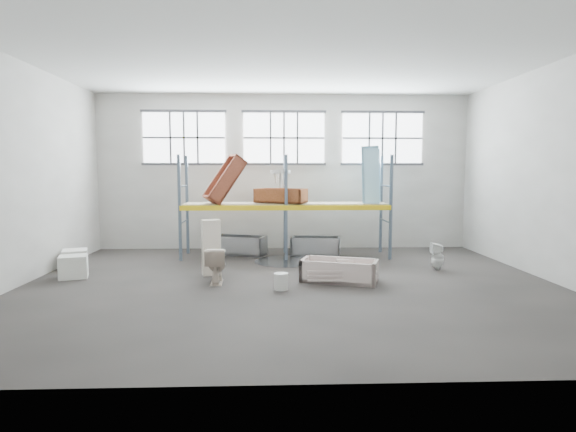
{
  "coord_description": "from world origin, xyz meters",
  "views": [
    {
      "loc": [
        -0.45,
        -10.38,
        2.54
      ],
      "look_at": [
        0.0,
        1.5,
        1.4
      ],
      "focal_mm": 29.32,
      "sensor_mm": 36.0,
      "label": 1
    }
  ],
  "objects_px": {
    "bathtub_beige": "(339,270)",
    "steel_tub_right": "(316,246)",
    "cistern_tall": "(211,247)",
    "rust_tub_flat": "(281,196)",
    "toilet_beige": "(216,265)",
    "toilet_white": "(437,256)",
    "carton_near": "(73,267)",
    "bucket": "(281,281)",
    "steel_tub_left": "(240,245)",
    "blue_tub_upright": "(371,176)"
  },
  "relations": [
    {
      "from": "bathtub_beige",
      "to": "steel_tub_right",
      "type": "bearing_deg",
      "value": 112.03
    },
    {
      "from": "cistern_tall",
      "to": "rust_tub_flat",
      "type": "relative_size",
      "value": 0.93
    },
    {
      "from": "toilet_beige",
      "to": "toilet_white",
      "type": "distance_m",
      "value": 5.66
    },
    {
      "from": "bathtub_beige",
      "to": "rust_tub_flat",
      "type": "xyz_separation_m",
      "value": [
        -1.28,
        3.18,
        1.57
      ]
    },
    {
      "from": "toilet_white",
      "to": "carton_near",
      "type": "height_order",
      "value": "toilet_white"
    },
    {
      "from": "bathtub_beige",
      "to": "rust_tub_flat",
      "type": "height_order",
      "value": "rust_tub_flat"
    },
    {
      "from": "bucket",
      "to": "steel_tub_right",
      "type": "bearing_deg",
      "value": 74.75
    },
    {
      "from": "toilet_beige",
      "to": "toilet_white",
      "type": "height_order",
      "value": "toilet_beige"
    },
    {
      "from": "cistern_tall",
      "to": "steel_tub_right",
      "type": "distance_m",
      "value": 3.92
    },
    {
      "from": "toilet_white",
      "to": "steel_tub_left",
      "type": "xyz_separation_m",
      "value": [
        -5.23,
        2.46,
        -0.07
      ]
    },
    {
      "from": "bathtub_beige",
      "to": "carton_near",
      "type": "xyz_separation_m",
      "value": [
        -6.29,
        0.59,
        0.01
      ]
    },
    {
      "from": "rust_tub_flat",
      "to": "bucket",
      "type": "height_order",
      "value": "rust_tub_flat"
    },
    {
      "from": "steel_tub_left",
      "to": "bucket",
      "type": "distance_m",
      "value": 4.49
    },
    {
      "from": "carton_near",
      "to": "toilet_white",
      "type": "bearing_deg",
      "value": 3.65
    },
    {
      "from": "rust_tub_flat",
      "to": "blue_tub_upright",
      "type": "xyz_separation_m",
      "value": [
        2.68,
        0.05,
        0.57
      ]
    },
    {
      "from": "toilet_white",
      "to": "rust_tub_flat",
      "type": "distance_m",
      "value": 4.7
    },
    {
      "from": "cistern_tall",
      "to": "toilet_white",
      "type": "height_order",
      "value": "cistern_tall"
    },
    {
      "from": "steel_tub_left",
      "to": "rust_tub_flat",
      "type": "xyz_separation_m",
      "value": [
        1.25,
        -0.44,
        1.54
      ]
    },
    {
      "from": "cistern_tall",
      "to": "steel_tub_left",
      "type": "bearing_deg",
      "value": 63.9
    },
    {
      "from": "blue_tub_upright",
      "to": "bucket",
      "type": "bearing_deg",
      "value": -125.01
    },
    {
      "from": "carton_near",
      "to": "bucket",
      "type": "bearing_deg",
      "value": -14.83
    },
    {
      "from": "toilet_white",
      "to": "toilet_beige",
      "type": "bearing_deg",
      "value": -75.49
    },
    {
      "from": "cistern_tall",
      "to": "carton_near",
      "type": "relative_size",
      "value": 2.17
    },
    {
      "from": "steel_tub_left",
      "to": "carton_near",
      "type": "xyz_separation_m",
      "value": [
        -3.76,
        -3.03,
        -0.02
      ]
    },
    {
      "from": "blue_tub_upright",
      "to": "steel_tub_left",
      "type": "bearing_deg",
      "value": 174.38
    },
    {
      "from": "steel_tub_left",
      "to": "cistern_tall",
      "type": "bearing_deg",
      "value": -100.3
    },
    {
      "from": "toilet_beige",
      "to": "steel_tub_right",
      "type": "xyz_separation_m",
      "value": [
        2.61,
        3.54,
        -0.14
      ]
    },
    {
      "from": "toilet_white",
      "to": "carton_near",
      "type": "relative_size",
      "value": 1.13
    },
    {
      "from": "blue_tub_upright",
      "to": "toilet_white",
      "type": "bearing_deg",
      "value": -57.81
    },
    {
      "from": "cistern_tall",
      "to": "carton_near",
      "type": "xyz_separation_m",
      "value": [
        -3.25,
        -0.21,
        -0.41
      ]
    },
    {
      "from": "bucket",
      "to": "cistern_tall",
      "type": "bearing_deg",
      "value": 137.89
    },
    {
      "from": "toilet_white",
      "to": "bucket",
      "type": "relative_size",
      "value": 1.97
    },
    {
      "from": "cistern_tall",
      "to": "rust_tub_flat",
      "type": "bearing_deg",
      "value": 37.76
    },
    {
      "from": "cistern_tall",
      "to": "toilet_white",
      "type": "bearing_deg",
      "value": -12.18
    },
    {
      "from": "toilet_white",
      "to": "carton_near",
      "type": "distance_m",
      "value": 9.01
    },
    {
      "from": "bathtub_beige",
      "to": "cistern_tall",
      "type": "bearing_deg",
      "value": -176.23
    },
    {
      "from": "steel_tub_right",
      "to": "bucket",
      "type": "relative_size",
      "value": 4.13
    },
    {
      "from": "toilet_white",
      "to": "steel_tub_right",
      "type": "bearing_deg",
      "value": -126.4
    },
    {
      "from": "toilet_beige",
      "to": "blue_tub_upright",
      "type": "xyz_separation_m",
      "value": [
        4.23,
        3.29,
        1.98
      ]
    },
    {
      "from": "blue_tub_upright",
      "to": "rust_tub_flat",
      "type": "bearing_deg",
      "value": -178.83
    },
    {
      "from": "steel_tub_left",
      "to": "rust_tub_flat",
      "type": "distance_m",
      "value": 2.03
    },
    {
      "from": "cistern_tall",
      "to": "steel_tub_right",
      "type": "xyz_separation_m",
      "value": [
        2.82,
        2.69,
        -0.41
      ]
    },
    {
      "from": "steel_tub_right",
      "to": "blue_tub_upright",
      "type": "height_order",
      "value": "blue_tub_upright"
    },
    {
      "from": "toilet_beige",
      "to": "cistern_tall",
      "type": "bearing_deg",
      "value": -77.71
    },
    {
      "from": "bathtub_beige",
      "to": "steel_tub_left",
      "type": "distance_m",
      "value": 4.42
    },
    {
      "from": "cistern_tall",
      "to": "rust_tub_flat",
      "type": "height_order",
      "value": "rust_tub_flat"
    },
    {
      "from": "steel_tub_right",
      "to": "carton_near",
      "type": "relative_size",
      "value": 2.36
    },
    {
      "from": "bathtub_beige",
      "to": "cistern_tall",
      "type": "relative_size",
      "value": 1.27
    },
    {
      "from": "steel_tub_left",
      "to": "blue_tub_upright",
      "type": "height_order",
      "value": "blue_tub_upright"
    },
    {
      "from": "bathtub_beige",
      "to": "bucket",
      "type": "xyz_separation_m",
      "value": [
        -1.37,
        -0.72,
        -0.07
      ]
    }
  ]
}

